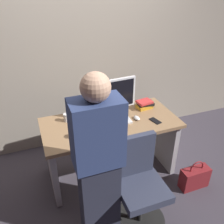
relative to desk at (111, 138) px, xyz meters
The scene contains 13 objects.
ground_plane 0.52m from the desk, ahead, with size 9.00×9.00×0.00m, color #3D3842.
wall_back 1.32m from the desk, 90.00° to the left, with size 6.40×0.10×3.00m, color #9E9384.
desk is the anchor object (origin of this frame).
office_chair 0.74m from the desk, 88.34° to the right, with size 0.52×0.52×0.94m.
person_at_desk 0.87m from the desk, 117.36° to the right, with size 0.40×0.24×1.64m.
monitor 0.50m from the desk, 55.36° to the left, with size 0.54×0.15×0.46m.
keyboard 0.24m from the desk, 83.66° to the right, with size 0.43×0.13×0.02m, color white.
mouse 0.39m from the desk, 11.60° to the right, with size 0.06×0.10×0.03m, color white.
cup_near_keyboard 0.53m from the desk, 155.97° to the right, with size 0.08×0.08×0.10m, color #3372B2.
cup_by_monitor 0.57m from the desk, 158.51° to the left, with size 0.06×0.06×0.09m, color silver.
book_stack 0.60m from the desk, 16.96° to the left, with size 0.22×0.17×0.10m.
cell_phone 0.56m from the desk, 19.75° to the right, with size 0.07×0.14×0.01m, color black.
handbag 1.09m from the desk, 35.15° to the right, with size 0.34×0.14×0.38m.
Camera 1 is at (-0.80, -2.19, 2.20)m, focal length 38.84 mm.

